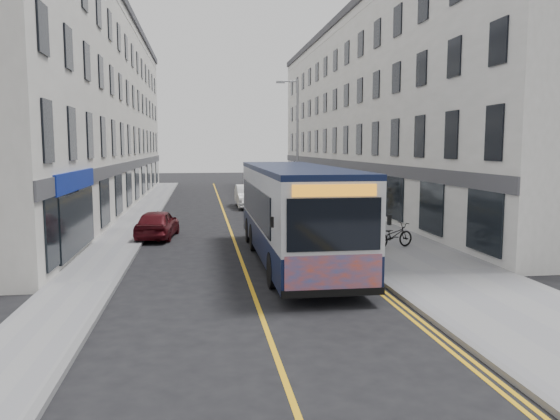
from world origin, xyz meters
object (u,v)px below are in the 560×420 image
object	(u,v)px
streetlamp	(296,142)
city_bus	(294,210)
pedestrian_far	(310,196)
bicycle	(393,235)
pedestrian_near	(343,201)
car_white	(249,196)
car_maroon	(157,224)

from	to	relation	value
streetlamp	city_bus	xyz separation A→B (m)	(-2.31, -12.74, -2.50)
pedestrian_far	bicycle	bearing A→B (deg)	-111.36
streetlamp	pedestrian_far	size ratio (longest dim) A/B	4.61
bicycle	pedestrian_near	world-z (taller)	pedestrian_near
bicycle	pedestrian_far	world-z (taller)	pedestrian_far
car_white	pedestrian_far	bearing A→B (deg)	-38.86
streetlamp	bicycle	distance (m)	11.99
city_bus	car_maroon	bearing A→B (deg)	131.59
city_bus	car_maroon	distance (m)	8.02
bicycle	pedestrian_near	distance (m)	10.96
city_bus	pedestrian_far	xyz separation A→B (m)	(3.66, 15.04, -0.90)
pedestrian_near	car_maroon	xyz separation A→B (m)	(-10.35, -6.53, -0.24)
car_maroon	bicycle	bearing A→B (deg)	161.89
car_maroon	car_white	bearing A→B (deg)	-106.73
bicycle	car_maroon	xyz separation A→B (m)	(-9.56, 4.39, 0.04)
streetlamp	pedestrian_far	world-z (taller)	streetlamp
pedestrian_far	car_maroon	distance (m)	12.75
bicycle	pedestrian_far	distance (m)	13.52
car_white	city_bus	bearing A→B (deg)	-90.14
bicycle	pedestrian_far	bearing A→B (deg)	-17.99
pedestrian_far	pedestrian_near	bearing A→B (deg)	-85.02
city_bus	bicycle	size ratio (longest dim) A/B	6.27
bicycle	car_white	bearing A→B (deg)	-5.86
pedestrian_near	streetlamp	bearing A→B (deg)	-160.96
bicycle	car_maroon	world-z (taller)	car_maroon
streetlamp	city_bus	size ratio (longest dim) A/B	0.68
city_bus	pedestrian_near	bearing A→B (deg)	67.78
car_white	car_maroon	size ratio (longest dim) A/B	1.21
streetlamp	bicycle	xyz separation A→B (m)	(1.99, -11.21, -3.77)
city_bus	pedestrian_near	world-z (taller)	city_bus
pedestrian_near	car_white	world-z (taller)	pedestrian_near
streetlamp	bicycle	bearing A→B (deg)	-79.93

